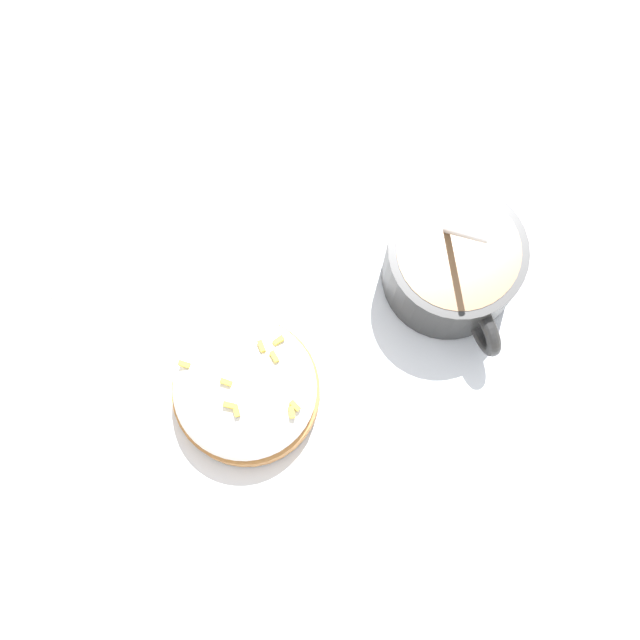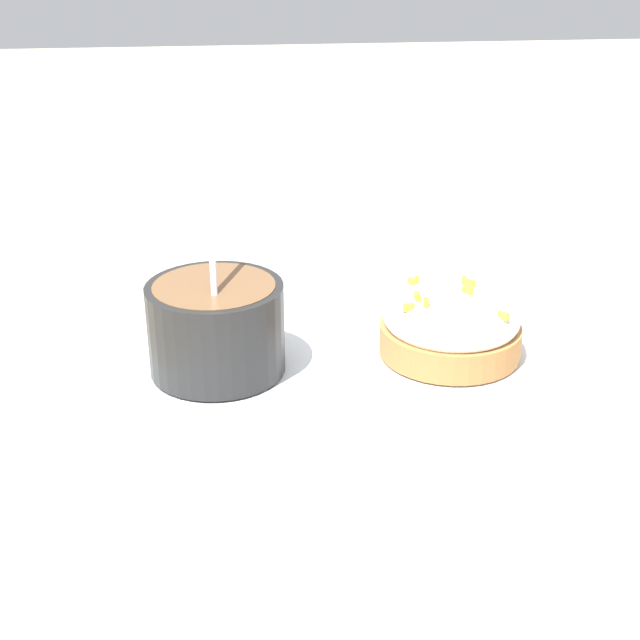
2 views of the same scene
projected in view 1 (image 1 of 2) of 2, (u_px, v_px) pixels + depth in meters
name	position (u px, v px, depth m)	size (l,w,h in m)	color
ground_plane	(347.00, 332.00, 0.59)	(3.00, 3.00, 0.00)	#C6B793
paper_napkin	(347.00, 332.00, 0.59)	(0.32, 0.33, 0.00)	white
coffee_cup	(452.00, 263.00, 0.56)	(0.09, 0.11, 0.12)	black
frosted_pastry	(246.00, 390.00, 0.55)	(0.09, 0.09, 0.05)	#B2753D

